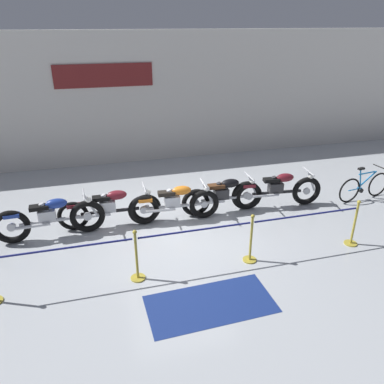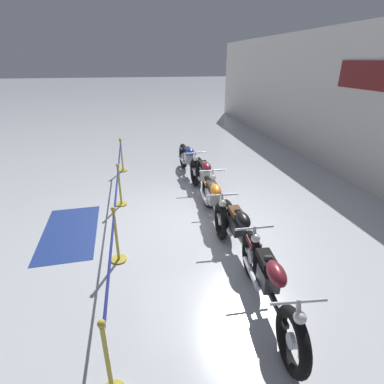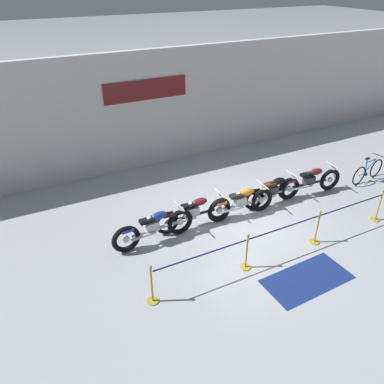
# 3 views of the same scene
# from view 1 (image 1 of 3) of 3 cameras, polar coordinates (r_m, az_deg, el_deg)

# --- Properties ---
(ground_plane) EXTENTS (120.00, 120.00, 0.00)m
(ground_plane) POSITION_cam_1_polar(r_m,az_deg,el_deg) (8.71, -2.23, -6.02)
(ground_plane) COLOR #B2B7BC
(back_wall) EXTENTS (28.00, 0.29, 4.20)m
(back_wall) POSITION_cam_1_polar(r_m,az_deg,el_deg) (12.76, -7.75, 13.90)
(back_wall) COLOR silver
(back_wall) RESTS_ON ground
(motorcycle_blue_0) EXTENTS (2.38, 0.62, 0.97)m
(motorcycle_blue_0) POSITION_cam_1_polar(r_m,az_deg,el_deg) (8.83, -20.79, -3.77)
(motorcycle_blue_0) COLOR black
(motorcycle_blue_0) RESTS_ON ground
(motorcycle_maroon_1) EXTENTS (2.39, 0.62, 0.93)m
(motorcycle_maroon_1) POSITION_cam_1_polar(r_m,az_deg,el_deg) (8.93, -12.31, -2.35)
(motorcycle_maroon_1) COLOR black
(motorcycle_maroon_1) RESTS_ON ground
(motorcycle_orange_2) EXTENTS (2.22, 0.62, 0.95)m
(motorcycle_orange_2) POSITION_cam_1_polar(r_m,az_deg,el_deg) (8.94, -2.67, -1.77)
(motorcycle_orange_2) COLOR black
(motorcycle_orange_2) RESTS_ON ground
(motorcycle_black_3) EXTENTS (2.12, 0.62, 0.93)m
(motorcycle_black_3) POSITION_cam_1_polar(r_m,az_deg,el_deg) (9.37, 4.78, -0.55)
(motorcycle_black_3) COLOR black
(motorcycle_black_3) RESTS_ON ground
(motorcycle_maroon_4) EXTENTS (2.41, 0.62, 0.97)m
(motorcycle_maroon_4) POSITION_cam_1_polar(r_m,az_deg,el_deg) (9.86, 12.88, 0.29)
(motorcycle_maroon_4) COLOR black
(motorcycle_maroon_4) RESTS_ON ground
(bicycle) EXTENTS (1.70, 0.48, 0.95)m
(bicycle) POSITION_cam_1_polar(r_m,az_deg,el_deg) (11.08, 24.74, 0.76)
(bicycle) COLOR black
(bicycle) RESTS_ON ground
(stanchion_far_left) EXTENTS (7.23, 0.28, 1.05)m
(stanchion_far_left) POSITION_cam_1_polar(r_m,az_deg,el_deg) (6.93, -10.07, -8.51)
(stanchion_far_left) COLOR gold
(stanchion_far_left) RESTS_ON ground
(stanchion_mid_left) EXTENTS (0.28, 0.28, 1.05)m
(stanchion_mid_left) POSITION_cam_1_polar(r_m,az_deg,el_deg) (7.13, -8.39, -10.61)
(stanchion_mid_left) COLOR gold
(stanchion_mid_left) RESTS_ON ground
(stanchion_mid_right) EXTENTS (0.28, 0.28, 1.05)m
(stanchion_mid_right) POSITION_cam_1_polar(r_m,az_deg,el_deg) (7.63, 8.91, -8.03)
(stanchion_mid_right) COLOR gold
(stanchion_mid_right) RESTS_ON ground
(stanchion_far_right) EXTENTS (0.28, 0.28, 1.05)m
(stanchion_far_right) POSITION_cam_1_polar(r_m,az_deg,el_deg) (8.78, 23.36, -5.28)
(stanchion_far_right) COLOR gold
(stanchion_far_right) RESTS_ON ground
(floor_banner) EXTENTS (2.22, 1.15, 0.01)m
(floor_banner) POSITION_cam_1_polar(r_m,az_deg,el_deg) (6.73, 2.82, -16.65)
(floor_banner) COLOR navy
(floor_banner) RESTS_ON ground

